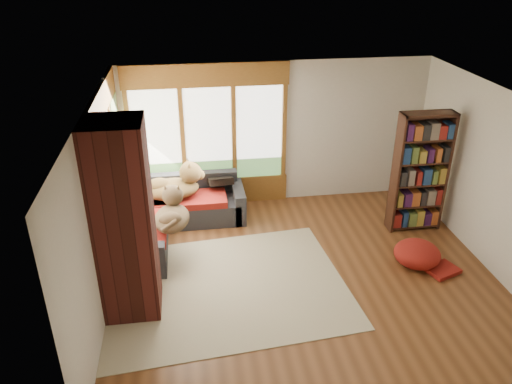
{
  "coord_description": "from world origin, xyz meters",
  "views": [
    {
      "loc": [
        -1.56,
        -5.82,
        4.36
      ],
      "look_at": [
        -0.58,
        0.93,
        0.95
      ],
      "focal_mm": 35.0,
      "sensor_mm": 36.0,
      "label": 1
    }
  ],
  "objects_px": {
    "sectional_sofa": "(169,211)",
    "pouf": "(417,253)",
    "area_rug": "(225,287)",
    "brick_chimney": "(124,222)",
    "dog_brindle": "(172,208)",
    "bookshelf": "(420,173)",
    "dog_tan": "(176,180)"
  },
  "relations": [
    {
      "from": "area_rug",
      "to": "dog_brindle",
      "type": "relative_size",
      "value": 3.73
    },
    {
      "from": "area_rug",
      "to": "pouf",
      "type": "height_order",
      "value": "pouf"
    },
    {
      "from": "area_rug",
      "to": "pouf",
      "type": "xyz_separation_m",
      "value": [
        2.91,
        0.16,
        0.19
      ]
    },
    {
      "from": "sectional_sofa",
      "to": "pouf",
      "type": "xyz_separation_m",
      "value": [
        3.69,
        -1.66,
        -0.1
      ]
    },
    {
      "from": "brick_chimney",
      "to": "dog_brindle",
      "type": "distance_m",
      "value": 1.48
    },
    {
      "from": "brick_chimney",
      "to": "dog_tan",
      "type": "distance_m",
      "value": 2.32
    },
    {
      "from": "area_rug",
      "to": "sectional_sofa",
      "type": "bearing_deg",
      "value": 113.08
    },
    {
      "from": "bookshelf",
      "to": "brick_chimney",
      "type": "bearing_deg",
      "value": -162.19
    },
    {
      "from": "brick_chimney",
      "to": "bookshelf",
      "type": "distance_m",
      "value": 4.78
    },
    {
      "from": "sectional_sofa",
      "to": "pouf",
      "type": "relative_size",
      "value": 3.19
    },
    {
      "from": "bookshelf",
      "to": "dog_tan",
      "type": "bearing_deg",
      "value": 169.46
    },
    {
      "from": "dog_tan",
      "to": "bookshelf",
      "type": "bearing_deg",
      "value": -17.45
    },
    {
      "from": "pouf",
      "to": "dog_brindle",
      "type": "distance_m",
      "value": 3.76
    },
    {
      "from": "sectional_sofa",
      "to": "dog_brindle",
      "type": "bearing_deg",
      "value": -82.3
    },
    {
      "from": "sectional_sofa",
      "to": "area_rug",
      "type": "distance_m",
      "value": 2.0
    },
    {
      "from": "bookshelf",
      "to": "dog_tan",
      "type": "relative_size",
      "value": 1.96
    },
    {
      "from": "dog_brindle",
      "to": "bookshelf",
      "type": "bearing_deg",
      "value": -82.11
    },
    {
      "from": "brick_chimney",
      "to": "dog_brindle",
      "type": "bearing_deg",
      "value": 67.54
    },
    {
      "from": "sectional_sofa",
      "to": "dog_brindle",
      "type": "height_order",
      "value": "dog_brindle"
    },
    {
      "from": "area_rug",
      "to": "bookshelf",
      "type": "height_order",
      "value": "bookshelf"
    },
    {
      "from": "sectional_sofa",
      "to": "bookshelf",
      "type": "distance_m",
      "value": 4.2
    },
    {
      "from": "brick_chimney",
      "to": "bookshelf",
      "type": "bearing_deg",
      "value": 17.81
    },
    {
      "from": "bookshelf",
      "to": "pouf",
      "type": "relative_size",
      "value": 2.95
    },
    {
      "from": "brick_chimney",
      "to": "dog_brindle",
      "type": "height_order",
      "value": "brick_chimney"
    },
    {
      "from": "bookshelf",
      "to": "area_rug",
      "type": "bearing_deg",
      "value": -159.7
    },
    {
      "from": "bookshelf",
      "to": "dog_tan",
      "type": "height_order",
      "value": "bookshelf"
    },
    {
      "from": "area_rug",
      "to": "brick_chimney",
      "type": "bearing_deg",
      "value": -169.28
    },
    {
      "from": "sectional_sofa",
      "to": "bookshelf",
      "type": "relative_size",
      "value": 1.08
    },
    {
      "from": "brick_chimney",
      "to": "dog_tan",
      "type": "relative_size",
      "value": 2.5
    },
    {
      "from": "bookshelf",
      "to": "pouf",
      "type": "height_order",
      "value": "bookshelf"
    },
    {
      "from": "sectional_sofa",
      "to": "pouf",
      "type": "bearing_deg",
      "value": -22.61
    },
    {
      "from": "sectional_sofa",
      "to": "pouf",
      "type": "distance_m",
      "value": 4.04
    }
  ]
}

